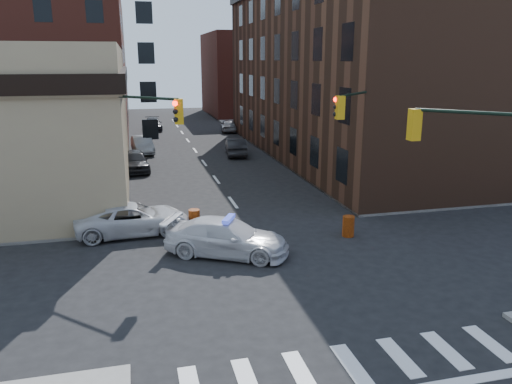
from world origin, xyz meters
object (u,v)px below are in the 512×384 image
police_car (227,237)px  parked_car_enear (236,147)px  pedestrian_a (55,218)px  barrel_bank (194,219)px  barrel_road (348,226)px  parked_car_wnear (135,161)px  parked_car_wfar (142,145)px  barricade_nw_a (119,210)px  pickup (133,219)px

police_car → parked_car_enear: police_car is taller
pedestrian_a → barrel_bank: pedestrian_a is taller
parked_car_enear → barrel_road: size_ratio=4.60×
parked_car_wnear → barrel_road: (9.74, -17.31, -0.28)m
police_car → pedestrian_a: bearing=89.4°
parked_car_wnear → police_car: bearing=-83.7°
police_car → parked_car_wfar: size_ratio=1.17×
police_car → barrel_road: size_ratio=5.39×
parked_car_wnear → barricade_nw_a: 12.30m
barricade_nw_a → parked_car_wnear: bearing=73.0°
parked_car_wfar → barrel_road: bearing=-76.2°
barrel_road → barrel_bank: (-7.05, 2.85, -0.00)m
pedestrian_a → barrel_bank: bearing=18.1°
police_car → pedestrian_a: 8.45m
pickup → barrel_road: size_ratio=5.41×
barrel_road → parked_car_wfar: bearing=110.0°
parked_car_wfar → police_car: bearing=-89.7°
pickup → parked_car_enear: 20.94m
barrel_road → parked_car_enear: bearing=92.7°
pedestrian_a → barricade_nw_a: 3.49m
barricade_nw_a → pedestrian_a: bearing=-157.2°
parked_car_wnear → pickup: bearing=-96.2°
barrel_bank → barrel_road: bearing=-22.0°
police_car → parked_car_wfar: police_car is taller
barricade_nw_a → barrel_road: bearing=-37.6°
police_car → barrel_road: 6.17m
parked_car_wfar → barrel_bank: (1.95, -21.94, -0.26)m
parked_car_wfar → pedestrian_a: (-4.57, -21.74, 0.23)m
parked_car_wnear → barricade_nw_a: (-1.00, -12.26, -0.20)m
barrel_bank → pickup: bearing=180.0°
parked_car_enear → pedestrian_a: 22.52m
pedestrian_a → barrel_road: pedestrian_a is taller
barrel_bank → parked_car_enear: bearing=72.3°
police_car → barrel_bank: police_car is taller
parked_car_enear → pickup: bearing=71.3°
pickup → barricade_nw_a: (-0.70, 2.20, -0.17)m
barrel_road → barricade_nw_a: barricade_nw_a is taller
parked_car_enear → barrel_road: 21.78m
parked_car_wfar → barrel_road: parked_car_wfar is taller
barrel_road → barricade_nw_a: 11.87m
parked_car_wfar → pickup: bearing=-98.8°
pedestrian_a → police_car: bearing=-7.9°
parked_car_wfar → parked_car_wnear: bearing=-101.7°
pickup → parked_car_enear: size_ratio=1.18×
police_car → parked_car_wnear: size_ratio=1.17×
parked_car_enear → barrel_bank: 19.84m
police_car → parked_car_enear: 23.20m
parked_car_wnear → pedestrian_a: (-3.84, -14.26, 0.21)m
pickup → parked_car_wfar: (1.03, 21.94, 0.00)m
parked_car_wnear → parked_car_wfar: parked_car_wnear is taller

